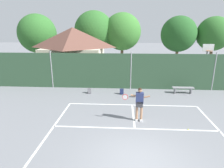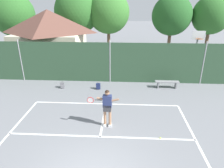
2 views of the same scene
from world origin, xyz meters
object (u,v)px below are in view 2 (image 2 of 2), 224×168
Objects in this scene: tennis_ball at (160,138)px; backpack_grey at (62,85)px; basketball_hoop at (196,48)px; tennis_player at (107,105)px; courtside_bench at (167,83)px; backpack_navy at (98,86)px.

backpack_grey reaches higher than tennis_ball.
basketball_hoop is 9.25m from tennis_player.
courtside_bench is at bearing 51.94° from tennis_player.
tennis_ball is at bearing -41.75° from backpack_grey.
backpack_navy is 0.29× the size of courtside_bench.
basketball_hoop is at bearing 48.65° from tennis_player.
tennis_player is 6.06m from courtside_bench.
backpack_navy is (-3.31, 5.11, 0.16)m from tennis_ball.
tennis_ball is at bearing -103.58° from courtside_bench.
basketball_hoop reaches higher than backpack_navy.
backpack_navy is at bearing 122.97° from tennis_ball.
tennis_player is 4.01× the size of backpack_grey.
courtside_bench is at bearing 76.42° from tennis_ball.
tennis_player is 4.47m from backpack_navy.
basketball_hoop reaches higher than backpack_grey.
basketball_hoop is 10.04m from backpack_grey.
tennis_player is 2.73m from tennis_ball.
backpack_grey is at bearing -164.88° from basketball_hoop.
backpack_grey is at bearing 138.25° from tennis_ball.
backpack_grey and backpack_navy have the same top height.
basketball_hoop is 2.22× the size of courtside_bench.
tennis_player is 4.01× the size of backpack_navy.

